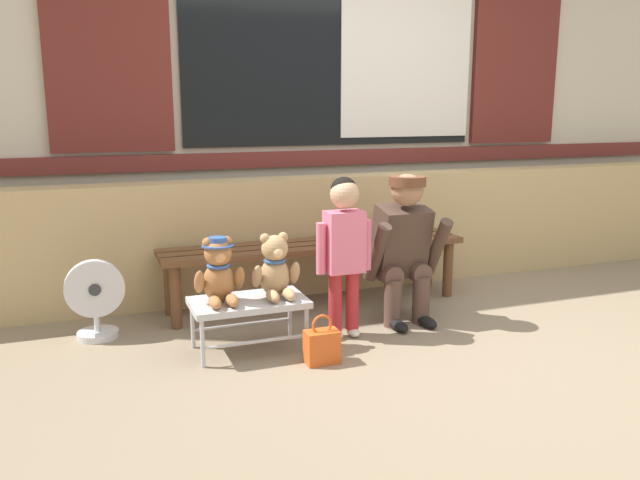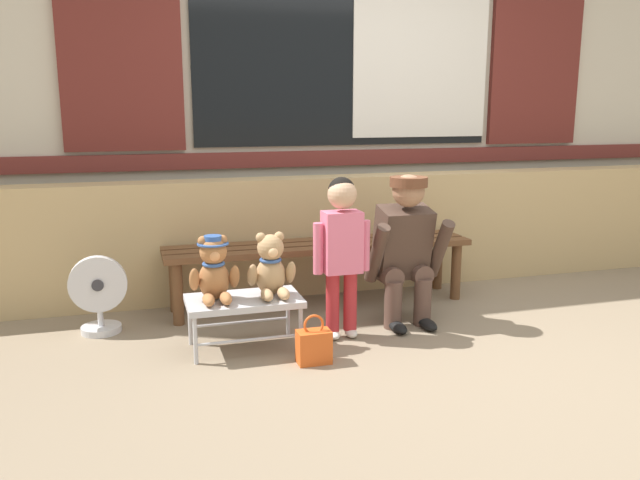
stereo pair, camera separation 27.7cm
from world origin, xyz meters
TOP-DOWN VIEW (x-y plane):
  - ground_plane at (0.00, 0.00)m, footprint 60.00×60.00m
  - brick_low_wall at (0.00, 1.43)m, footprint 7.26×0.25m
  - shop_facade at (0.00, 1.94)m, footprint 7.41×0.26m
  - wooden_bench_long at (-0.45, 1.06)m, footprint 2.10×0.40m
  - small_display_bench at (-1.10, 0.40)m, footprint 0.64×0.36m
  - teddy_bear_with_hat at (-1.26, 0.40)m, footprint 0.28×0.27m
  - teddy_bear_plain at (-0.94, 0.40)m, footprint 0.28×0.26m
  - child_standing at (-0.51, 0.42)m, footprint 0.35×0.18m
  - adult_crouching at (-0.04, 0.56)m, footprint 0.50×0.49m
  - handbag_on_ground at (-0.78, 0.09)m, footprint 0.18×0.11m
  - floor_fan at (-1.89, 0.90)m, footprint 0.34×0.24m

SIDE VIEW (x-z plane):
  - ground_plane at x=0.00m, z-range 0.00..0.00m
  - handbag_on_ground at x=-0.78m, z-range -0.04..0.23m
  - floor_fan at x=-1.89m, z-range 0.00..0.48m
  - small_display_bench at x=-1.10m, z-range 0.12..0.42m
  - wooden_bench_long at x=-0.45m, z-range 0.15..0.59m
  - brick_low_wall at x=0.00m, z-range 0.00..0.85m
  - teddy_bear_plain at x=-0.94m, z-range 0.28..0.65m
  - teddy_bear_with_hat at x=-1.26m, z-range 0.29..0.65m
  - adult_crouching at x=-0.04m, z-range 0.01..0.96m
  - child_standing at x=-0.51m, z-range 0.11..1.07m
  - shop_facade at x=0.00m, z-range 0.00..3.77m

